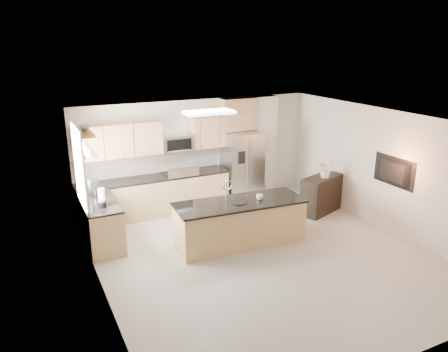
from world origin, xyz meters
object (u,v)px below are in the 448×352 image
platter (239,202)px  island (240,223)px  microwave (177,143)px  refrigerator (242,167)px  television (391,172)px  cup (260,197)px  credenza (321,195)px  coffee_maker (94,188)px  bowl (82,128)px  blender (102,199)px  kettle (103,198)px  range (180,191)px  flower_vase (326,164)px

platter → island: bearing=50.1°
microwave → refrigerator: 1.82m
television → cup: bearing=73.0°
cup → television: bearing=-17.0°
credenza → coffee_maker: (-5.06, 0.92, 0.64)m
coffee_maker → bowl: (-0.16, -0.27, 1.30)m
credenza → blender: bearing=157.7°
credenza → coffee_maker: coffee_maker is taller
platter → television: bearing=-14.9°
credenza → cup: bearing=178.4°
microwave → television: size_ratio=0.71×
microwave → refrigerator: (1.66, -0.17, -0.74)m
island → microwave: bearing=104.5°
island → bowl: size_ratio=6.60×
blender → refrigerator: bearing=19.9°
kettle → bowl: bowl is taller
range → microwave: 1.16m
cup → blender: bearing=162.8°
blender → flower_vase: size_ratio=0.58×
microwave → television: bearing=-42.8°
platter → bowl: bowl is taller
range → blender: size_ratio=3.01×
island → platter: 0.46m
microwave → credenza: size_ratio=0.68×
cup → flower_vase: flower_vase is taller
range → flower_vase: bearing=-29.0°
refrigerator → cup: bearing=-109.6°
range → blender: (-2.07, -1.40, 0.61)m
kettle → platter: bearing=-23.4°
platter → bowl: bearing=153.4°
range → coffee_maker: (-2.09, -0.69, 0.61)m
island → television: 3.31m
cup → flower_vase: size_ratio=0.21×
kettle → flower_vase: bearing=-4.8°
microwave → island: size_ratio=0.28×
blender → television: bearing=-17.1°
refrigerator → coffee_maker: size_ratio=5.23×
credenza → television: (0.54, -1.52, 0.90)m
refrigerator → credenza: bearing=-50.0°
microwave → flower_vase: 3.52m
platter → blender: 2.64m
refrigerator → microwave: bearing=174.1°
cup → blender: 3.07m
range → kettle: kettle is taller
island → coffee_maker: bearing=152.4°
microwave → credenza: 3.63m
range → island: 2.29m
credenza → coffee_maker: size_ratio=3.27×
platter → coffee_maker: 2.97m
cup → credenza: bearing=18.4°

